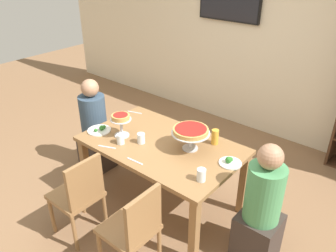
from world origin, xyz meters
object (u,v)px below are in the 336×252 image
object	(u,v)px
beer_glass_amber_tall	(215,137)
dining_table	(162,151)
chair_near_left	(80,193)
salad_plate_far_diner	(100,130)
water_glass_clear_near	(141,138)
diner_head_west	(95,132)
diner_head_east	(261,213)
cutlery_fork_far	(107,147)
personal_pizza_stand	(121,120)
water_glass_clear_far	(201,175)
cutlery_fork_near	(135,112)
water_glass_clear_spare	(121,139)
cutlery_knife_near	(135,161)
deep_dish_pizza_stand	(191,132)
salad_plate_near_diner	(230,162)
chair_near_right	(134,228)

from	to	relation	value
beer_glass_amber_tall	dining_table	bearing A→B (deg)	-140.73
chair_near_left	salad_plate_far_diner	bearing A→B (deg)	32.92
water_glass_clear_near	diner_head_west	bearing A→B (deg)	172.45
diner_head_east	cutlery_fork_far	distance (m)	1.51
personal_pizza_stand	water_glass_clear_far	size ratio (longest dim) A/B	2.18
diner_head_west	chair_near_left	distance (m)	1.11
diner_head_west	cutlery_fork_near	bearing A→B (deg)	41.77
water_glass_clear_spare	cutlery_knife_near	distance (m)	0.35
chair_near_left	deep_dish_pizza_stand	size ratio (longest dim) A/B	2.41
diner_head_east	chair_near_left	world-z (taller)	diner_head_east
personal_pizza_stand	water_glass_clear_spare	distance (m)	0.20
salad_plate_near_diner	diner_head_west	bearing A→B (deg)	-175.89
water_glass_clear_far	chair_near_left	bearing A→B (deg)	-147.79
chair_near_left	water_glass_clear_far	xyz separation A→B (m)	(0.91, 0.57, 0.31)
chair_near_right	cutlery_fork_far	distance (m)	0.88
cutlery_knife_near	cutlery_fork_far	xyz separation A→B (m)	(-0.37, -0.00, 0.00)
chair_near_left	deep_dish_pizza_stand	xyz separation A→B (m)	(0.55, 0.91, 0.44)
salad_plate_far_diner	water_glass_clear_spare	size ratio (longest dim) A/B	2.44
dining_table	beer_glass_amber_tall	xyz separation A→B (m)	(0.40, 0.33, 0.16)
personal_pizza_stand	salad_plate_far_diner	distance (m)	0.31
diner_head_east	water_glass_clear_far	size ratio (longest dim) A/B	10.51
diner_head_west	chair_near_right	bearing A→B (deg)	-28.69
water_glass_clear_spare	water_glass_clear_near	bearing A→B (deg)	43.24
water_glass_clear_near	cutlery_fork_near	world-z (taller)	water_glass_clear_near
diner_head_east	diner_head_west	distance (m)	2.13
salad_plate_near_diner	cutlery_fork_far	bearing A→B (deg)	-153.94
chair_near_right	cutlery_knife_near	bearing A→B (deg)	42.91
dining_table	diner_head_east	bearing A→B (deg)	-0.51
salad_plate_near_diner	beer_glass_amber_tall	distance (m)	0.36
salad_plate_near_diner	beer_glass_amber_tall	xyz separation A→B (m)	(-0.29, 0.20, 0.06)
beer_glass_amber_tall	water_glass_clear_near	world-z (taller)	beer_glass_amber_tall
salad_plate_far_diner	cutlery_knife_near	xyz separation A→B (m)	(0.67, -0.16, -0.01)
salad_plate_far_diner	chair_near_right	bearing A→B (deg)	-28.32
chair_near_right	salad_plate_far_diner	distance (m)	1.22
diner_head_east	deep_dish_pizza_stand	size ratio (longest dim) A/B	3.18
dining_table	salad_plate_near_diner	size ratio (longest dim) A/B	7.62
salad_plate_far_diner	beer_glass_amber_tall	world-z (taller)	beer_glass_amber_tall
diner_head_east	chair_near_left	size ratio (longest dim) A/B	1.32
water_glass_clear_far	cutlery_knife_near	world-z (taller)	water_glass_clear_far
salad_plate_near_diner	chair_near_right	bearing A→B (deg)	-108.17
water_glass_clear_far	cutlery_fork_far	bearing A→B (deg)	-171.17
dining_table	salad_plate_far_diner	bearing A→B (deg)	-161.07
chair_near_left	water_glass_clear_far	world-z (taller)	chair_near_left
deep_dish_pizza_stand	beer_glass_amber_tall	xyz separation A→B (m)	(0.13, 0.23, -0.11)
chair_near_right	diner_head_east	bearing A→B (deg)	-41.82
salad_plate_far_diner	water_glass_clear_far	size ratio (longest dim) A/B	2.22
dining_table	cutlery_fork_near	xyz separation A→B (m)	(-0.68, 0.32, 0.09)
personal_pizza_stand	water_glass_clear_near	size ratio (longest dim) A/B	2.33
personal_pizza_stand	water_glass_clear_spare	bearing A→B (deg)	-47.77
chair_near_left	dining_table	bearing A→B (deg)	-18.87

